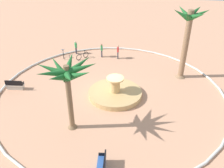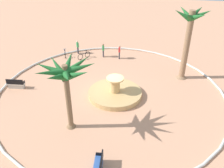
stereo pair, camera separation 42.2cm
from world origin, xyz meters
TOP-DOWN VIEW (x-y plane):
  - ground_plane at (0.00, 0.00)m, footprint 80.00×80.00m
  - plaza_curb at (0.00, 0.00)m, footprint 20.35×20.35m
  - fountain at (-0.46, 0.41)m, footprint 4.74×4.74m
  - palm_tree_near_fountain at (-6.53, -3.90)m, footprint 3.38×3.22m
  - palm_tree_by_curb at (2.07, 5.08)m, footprint 4.02×4.01m
  - bench_east at (8.83, 0.74)m, footprint 1.63×0.63m
  - bench_west at (-0.79, 8.62)m, footprint 0.64×1.64m
  - bicycle_red_frame at (4.33, -6.56)m, footprint 1.13×1.37m
  - bicycle_by_lamppost at (6.70, -6.79)m, footprint 0.70×1.63m
  - person_cyclist_helmet at (2.22, -7.41)m, footprint 0.30×0.51m
  - person_cyclist_photo at (5.44, -7.85)m, footprint 0.36×0.45m
  - person_pedestrian_stroll at (0.30, -7.26)m, footprint 0.23×0.53m

SIDE VIEW (x-z plane):
  - ground_plane at x=0.00m, z-range 0.00..0.00m
  - plaza_curb at x=0.00m, z-range 0.00..0.20m
  - fountain at x=-0.46m, z-range -0.63..1.19m
  - bench_east at x=8.83m, z-range -0.15..0.85m
  - bench_west at x=-0.79m, z-range -0.15..0.85m
  - bicycle_red_frame at x=4.33m, z-range -0.09..0.86m
  - bicycle_by_lamppost at x=6.70m, z-range -0.09..0.86m
  - person_cyclist_photo at x=5.44m, z-range 0.10..1.71m
  - person_cyclist_helmet at x=2.22m, z-range 0.10..1.73m
  - person_pedestrian_stroll at x=0.30m, z-range 0.10..1.74m
  - palm_tree_by_curb at x=2.07m, z-range 1.66..7.08m
  - palm_tree_near_fountain at x=-6.53m, z-range 1.23..8.22m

